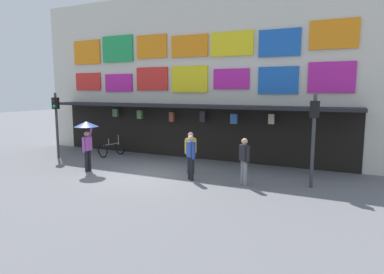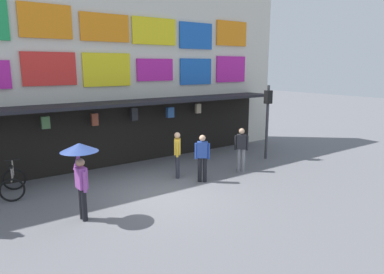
# 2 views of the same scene
# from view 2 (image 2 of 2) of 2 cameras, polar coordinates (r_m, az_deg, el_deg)

# --- Properties ---
(ground_plane) EXTENTS (80.00, 80.00, 0.00)m
(ground_plane) POSITION_cam_2_polar(r_m,az_deg,el_deg) (11.13, -5.15, -9.49)
(ground_plane) COLOR slate
(shopfront) EXTENTS (18.00, 2.60, 8.00)m
(shopfront) POSITION_cam_2_polar(r_m,az_deg,el_deg) (14.53, -14.72, 11.10)
(shopfront) COLOR beige
(shopfront) RESTS_ON ground
(traffic_light_far) EXTENTS (0.30, 0.34, 3.20)m
(traffic_light_far) POSITION_cam_2_polar(r_m,az_deg,el_deg) (15.24, 12.30, 4.34)
(traffic_light_far) COLOR #38383D
(traffic_light_far) RESTS_ON ground
(bicycle_parked) EXTENTS (0.94, 1.28, 1.05)m
(bicycle_parked) POSITION_cam_2_polar(r_m,az_deg,el_deg) (12.28, -27.32, -6.79)
(bicycle_parked) COLOR black
(bicycle_parked) RESTS_ON ground
(pedestrian_with_umbrella) EXTENTS (0.96, 0.96, 2.08)m
(pedestrian_with_umbrella) POSITION_cam_2_polar(r_m,az_deg,el_deg) (9.33, -17.92, -3.58)
(pedestrian_with_umbrella) COLOR black
(pedestrian_with_umbrella) RESTS_ON ground
(pedestrian_in_red) EXTENTS (0.43, 0.40, 1.68)m
(pedestrian_in_red) POSITION_cam_2_polar(r_m,az_deg,el_deg) (12.02, 1.71, -3.09)
(pedestrian_in_red) COLOR black
(pedestrian_in_red) RESTS_ON ground
(pedestrian_in_blue) EXTENTS (0.39, 0.45, 1.68)m
(pedestrian_in_blue) POSITION_cam_2_polar(r_m,az_deg,el_deg) (12.50, -2.41, -2.52)
(pedestrian_in_blue) COLOR #2D2D38
(pedestrian_in_blue) RESTS_ON ground
(pedestrian_in_yellow) EXTENTS (0.41, 0.41, 1.68)m
(pedestrian_in_yellow) POSITION_cam_2_polar(r_m,az_deg,el_deg) (13.40, 8.10, -1.66)
(pedestrian_in_yellow) COLOR gray
(pedestrian_in_yellow) RESTS_ON ground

